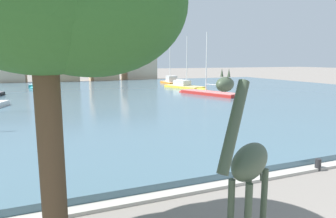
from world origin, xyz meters
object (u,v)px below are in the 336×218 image
object	(u,v)px
giraffe_statue	(248,167)
sailboat_yellow	(186,87)
sailboat_red	(204,94)
sailboat_teal	(40,85)
mooring_bollard	(318,165)
sailboat_orange	(170,82)

from	to	relation	value
giraffe_statue	sailboat_yellow	size ratio (longest dim) A/B	0.55
giraffe_statue	sailboat_red	distance (m)	30.24
sailboat_teal	mooring_bollard	bearing A→B (deg)	-75.19
mooring_bollard	sailboat_teal	bearing A→B (deg)	104.81
sailboat_red	sailboat_yellow	bearing A→B (deg)	79.89
sailboat_red	sailboat_orange	distance (m)	17.47
giraffe_statue	sailboat_teal	size ratio (longest dim) A/B	0.55
sailboat_teal	mooring_bollard	world-z (taller)	sailboat_teal
sailboat_red	sailboat_teal	size ratio (longest dim) A/B	1.15
sailboat_red	sailboat_yellow	size ratio (longest dim) A/B	1.15
sailboat_teal	mooring_bollard	size ratio (longest dim) A/B	15.76
giraffe_statue	sailboat_orange	xyz separation A→B (m)	(16.47, 44.09, -1.65)
sailboat_yellow	mooring_bollard	world-z (taller)	sailboat_yellow
sailboat_teal	sailboat_orange	distance (m)	21.41
giraffe_statue	sailboat_red	xyz separation A→B (m)	(13.85, 26.82, -1.82)
giraffe_statue	sailboat_orange	bearing A→B (deg)	69.52
giraffe_statue	sailboat_orange	world-z (taller)	sailboat_orange
mooring_bollard	sailboat_red	bearing A→B (deg)	71.88
mooring_bollard	sailboat_yellow	bearing A→B (deg)	73.88
sailboat_red	sailboat_yellow	xyz separation A→B (m)	(1.44, 8.06, 0.10)
sailboat_red	sailboat_orange	world-z (taller)	sailboat_red
sailboat_red	giraffe_statue	bearing A→B (deg)	-117.31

